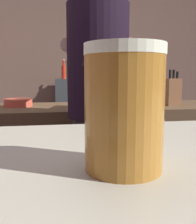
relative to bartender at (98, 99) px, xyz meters
name	(u,v)px	position (x,y,z in m)	size (l,w,h in m)	color
wall_back	(62,59)	(-0.14, 2.08, 0.34)	(5.20, 0.10, 2.70)	brown
prep_counter	(116,164)	(0.21, 0.45, -0.55)	(2.10, 0.60, 0.92)	brown
back_shelf	(87,122)	(0.15, 1.80, -0.46)	(0.77, 0.36, 1.10)	#363D3F
bartender	(98,99)	(0.00, 0.00, 0.00)	(0.48, 0.55, 1.74)	#363336
knife_block	(173,92)	(0.62, 0.37, 0.01)	(0.10, 0.08, 0.26)	#92613E
mixing_bowl	(18,103)	(-0.50, 0.50, -0.06)	(0.20, 0.20, 0.05)	#CD523C
chefs_knife	(127,105)	(0.28, 0.40, -0.09)	(0.24, 0.03, 0.01)	silver
pint_glass_far	(124,108)	(-0.16, -1.17, 0.10)	(0.08, 0.08, 0.13)	#A9712B
bottle_olive_oil	(97,71)	(0.28, 1.76, 0.19)	(0.07, 0.07, 0.25)	#CCC177
bottle_soy	(64,71)	(-0.13, 1.74, 0.18)	(0.05, 0.05, 0.23)	red
bottle_hot_sauce	(67,72)	(-0.08, 1.85, 0.17)	(0.05, 0.05, 0.21)	#557D39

